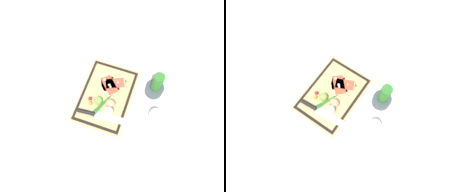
{
  "view_description": "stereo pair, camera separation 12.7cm",
  "coord_description": "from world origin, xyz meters",
  "views": [
    {
      "loc": [
        0.44,
        0.19,
        1.22
      ],
      "look_at": [
        0.0,
        0.04,
        0.03
      ],
      "focal_mm": 35.0,
      "sensor_mm": 36.0,
      "label": 1
    },
    {
      "loc": [
        0.38,
        0.3,
        1.22
      ],
      "look_at": [
        0.0,
        0.04,
        0.03
      ],
      "focal_mm": 35.0,
      "sensor_mm": 36.0,
      "label": 2
    }
  ],
  "objects": [
    {
      "name": "egg_brown",
      "position": [
        0.05,
        0.04,
        0.04
      ],
      "size": [
        0.05,
        0.06,
        0.05
      ],
      "primitive_type": "ellipsoid",
      "color": "tan",
      "rests_on": "cutting_board"
    },
    {
      "name": "pizza_slice_far",
      "position": [
        -0.08,
        0.02,
        0.02
      ],
      "size": [
        0.14,
        0.17,
        0.02
      ],
      "color": "#DBBC7F",
      "rests_on": "cutting_board"
    },
    {
      "name": "pizza_slice_near",
      "position": [
        -0.07,
        -0.01,
        0.02
      ],
      "size": [
        0.17,
        0.17,
        0.02
      ],
      "color": "#DBBC7F",
      "rests_on": "cutting_board"
    },
    {
      "name": "cherry_tomato_red",
      "position": [
        0.05,
        -0.08,
        0.03
      ],
      "size": [
        0.02,
        0.02,
        0.02
      ],
      "primitive_type": "sphere",
      "color": "red",
      "rests_on": "cutting_board"
    },
    {
      "name": "egg_pink",
      "position": [
        0.09,
        0.05,
        0.04
      ],
      "size": [
        0.05,
        0.06,
        0.05
      ],
      "primitive_type": "ellipsoid",
      "color": "beige",
      "rests_on": "cutting_board"
    },
    {
      "name": "cutting_board",
      "position": [
        0.0,
        0.0,
        0.01
      ],
      "size": [
        0.43,
        0.3,
        0.02
      ],
      "color": "tan",
      "rests_on": "ground_plane"
    },
    {
      "name": "herb_pot",
      "position": [
        -0.12,
        0.26,
        0.07
      ],
      "size": [
        0.11,
        0.11,
        0.2
      ],
      "color": "#3D474C",
      "rests_on": "ground_plane"
    },
    {
      "name": "ground_plane",
      "position": [
        0.0,
        0.0,
        0.0
      ],
      "size": [
        6.0,
        6.0,
        0.0
      ],
      "primitive_type": "plane",
      "color": "silver"
    },
    {
      "name": "cherry_tomato_yellow",
      "position": [
        0.08,
        -0.07,
        0.03
      ],
      "size": [
        0.02,
        0.02,
        0.02
      ],
      "primitive_type": "sphere",
      "color": "orange",
      "rests_on": "cutting_board"
    },
    {
      "name": "scallion_bunch",
      "position": [
        0.01,
        0.02,
        0.02
      ],
      "size": [
        0.29,
        0.14,
        0.01
      ],
      "color": "#2D7528",
      "rests_on": "cutting_board"
    },
    {
      "name": "knife",
      "position": [
        0.13,
        -0.02,
        0.03
      ],
      "size": [
        0.06,
        0.3,
        0.02
      ],
      "color": "silver",
      "rests_on": "cutting_board"
    },
    {
      "name": "sauce_jar",
      "position": [
        0.04,
        0.31,
        0.04
      ],
      "size": [
        0.07,
        0.07,
        0.09
      ],
      "color": "silver",
      "rests_on": "ground_plane"
    },
    {
      "name": "lime",
      "position": [
        0.05,
        -0.03,
        0.04
      ],
      "size": [
        0.05,
        0.05,
        0.05
      ],
      "primitive_type": "sphere",
      "color": "#7FB742",
      "rests_on": "cutting_board"
    }
  ]
}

